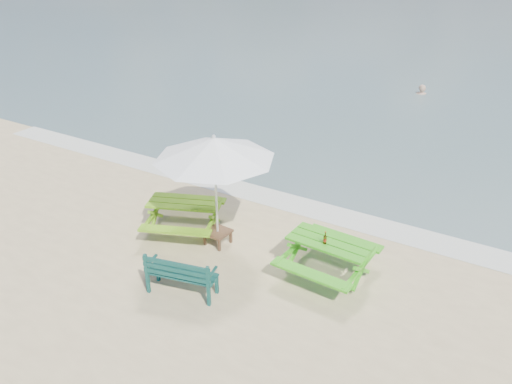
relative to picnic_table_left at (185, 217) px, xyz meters
The scene contains 8 objects.
foam_strip 3.01m from the picnic_table_left, 56.40° to the left, with size 22.00×0.90×0.01m, color silver.
picnic_table_left is the anchor object (origin of this frame).
picnic_table_right 3.58m from the picnic_table_left, ahead, with size 1.75×1.92×0.79m.
park_bench 2.35m from the picnic_table_left, 53.09° to the right, with size 1.43×0.75×0.84m.
side_table 1.02m from the picnic_table_left, ahead, with size 0.55×0.55×0.34m.
patio_umbrella 2.19m from the picnic_table_left, ahead, with size 2.77×2.77×2.55m.
beer_bottle 3.56m from the picnic_table_left, ahead, with size 0.07×0.07×0.27m.
swimmer 14.81m from the picnic_table_left, 83.23° to the left, with size 0.74×0.63×1.73m.
Camera 1 is at (4.99, -5.72, 6.16)m, focal length 35.00 mm.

